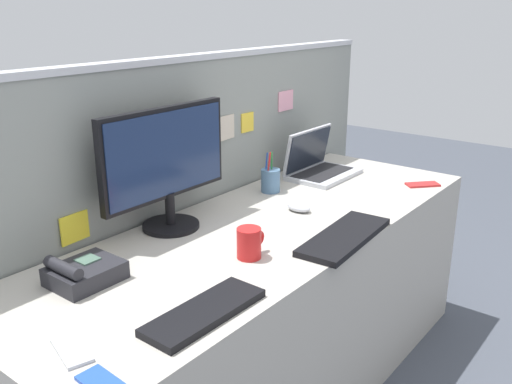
# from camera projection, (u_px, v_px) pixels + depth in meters

# --- Properties ---
(desk) EXTENTS (2.14, 0.73, 0.74)m
(desk) POSITION_uv_depth(u_px,v_px,m) (266.00, 312.00, 2.20)
(desk) COLOR #ADA89E
(desk) RESTS_ON ground_plane
(cubicle_divider) EXTENTS (2.54, 0.08, 1.34)m
(cubicle_divider) POSITION_uv_depth(u_px,v_px,m) (189.00, 218.00, 2.34)
(cubicle_divider) COLOR gray
(cubicle_divider) RESTS_ON ground_plane
(desktop_monitor) EXTENTS (0.57, 0.21, 0.45)m
(desktop_monitor) POSITION_uv_depth(u_px,v_px,m) (166.00, 161.00, 1.98)
(desktop_monitor) COLOR black
(desktop_monitor) RESTS_ON desk
(laptop) EXTENTS (0.35, 0.24, 0.22)m
(laptop) POSITION_uv_depth(u_px,v_px,m) (318.00, 164.00, 2.67)
(laptop) COLOR #B2B5BC
(laptop) RESTS_ON desk
(desk_phone) EXTENTS (0.20, 0.16, 0.09)m
(desk_phone) POSITION_uv_depth(u_px,v_px,m) (84.00, 273.00, 1.64)
(desk_phone) COLOR #232328
(desk_phone) RESTS_ON desk
(keyboard_main) EXTENTS (0.36, 0.13, 0.02)m
(keyboard_main) POSITION_uv_depth(u_px,v_px,m) (205.00, 312.00, 1.47)
(keyboard_main) COLOR black
(keyboard_main) RESTS_ON desk
(keyboard_spare) EXTENTS (0.46, 0.19, 0.02)m
(keyboard_spare) POSITION_uv_depth(u_px,v_px,m) (345.00, 237.00, 1.95)
(keyboard_spare) COLOR black
(keyboard_spare) RESTS_ON desk
(computer_mouse_right_hand) EXTENTS (0.07, 0.10, 0.03)m
(computer_mouse_right_hand) POSITION_uv_depth(u_px,v_px,m) (299.00, 208.00, 2.21)
(computer_mouse_right_hand) COLOR #B2B5BC
(computer_mouse_right_hand) RESTS_ON desk
(pen_cup) EXTENTS (0.08, 0.08, 0.18)m
(pen_cup) POSITION_uv_depth(u_px,v_px,m) (270.00, 180.00, 2.44)
(pen_cup) COLOR #4C7093
(pen_cup) RESTS_ON desk
(cell_phone_silver_slab) EXTENTS (0.10, 0.16, 0.01)m
(cell_phone_silver_slab) POSITION_uv_depth(u_px,v_px,m) (72.00, 350.00, 1.32)
(cell_phone_silver_slab) COLOR #B7BAC1
(cell_phone_silver_slab) RESTS_ON desk
(cell_phone_red_case) EXTENTS (0.15, 0.15, 0.01)m
(cell_phone_red_case) POSITION_uv_depth(u_px,v_px,m) (423.00, 185.00, 2.53)
(cell_phone_red_case) COLOR #B22323
(cell_phone_red_case) RESTS_ON desk
(coffee_mug) EXTENTS (0.12, 0.08, 0.10)m
(coffee_mug) POSITION_uv_depth(u_px,v_px,m) (249.00, 243.00, 1.80)
(coffee_mug) COLOR red
(coffee_mug) RESTS_ON desk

